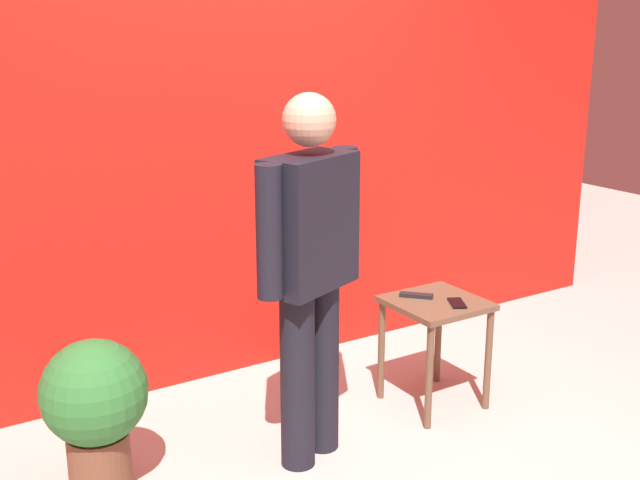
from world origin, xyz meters
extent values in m
plane|color=#B7B2A8|center=(0.00, 0.00, 0.00)|extent=(12.00, 12.00, 0.00)
cube|color=red|center=(0.00, 1.36, 1.32)|extent=(5.55, 0.12, 2.63)
cylinder|color=black|center=(-0.27, 0.25, 0.41)|extent=(0.20, 0.20, 0.82)
cylinder|color=black|center=(-0.10, 0.33, 0.41)|extent=(0.20, 0.20, 0.82)
cube|color=black|center=(-0.18, 0.29, 1.10)|extent=(0.49, 0.37, 0.58)
cube|color=silver|center=(-0.23, 0.40, 1.13)|extent=(0.12, 0.06, 0.48)
cube|color=#C68CB7|center=(-0.23, 0.40, 1.12)|extent=(0.04, 0.02, 0.44)
cylinder|color=black|center=(-0.43, 0.19, 1.12)|extent=(0.14, 0.14, 0.55)
cylinder|color=black|center=(0.07, 0.39, 1.12)|extent=(0.14, 0.14, 0.55)
sphere|color=tan|center=(-0.18, 0.29, 1.54)|extent=(0.22, 0.22, 0.22)
cube|color=brown|center=(0.63, 0.39, 0.55)|extent=(0.45, 0.45, 0.03)
cylinder|color=brown|center=(0.44, 0.20, 0.27)|extent=(0.04, 0.04, 0.54)
cylinder|color=brown|center=(0.82, 0.20, 0.27)|extent=(0.04, 0.04, 0.54)
cylinder|color=brown|center=(0.44, 0.58, 0.27)|extent=(0.04, 0.04, 0.54)
cylinder|color=brown|center=(0.82, 0.58, 0.27)|extent=(0.04, 0.04, 0.54)
cube|color=black|center=(0.68, 0.29, 0.57)|extent=(0.13, 0.16, 0.01)
cube|color=black|center=(0.57, 0.48, 0.58)|extent=(0.15, 0.15, 0.02)
cylinder|color=brown|center=(-1.09, 0.49, 0.14)|extent=(0.26, 0.26, 0.28)
sphere|color=#2D7233|center=(-1.09, 0.49, 0.47)|extent=(0.44, 0.44, 0.44)
camera|label=1|loc=(-1.89, -2.50, 1.93)|focal=44.72mm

